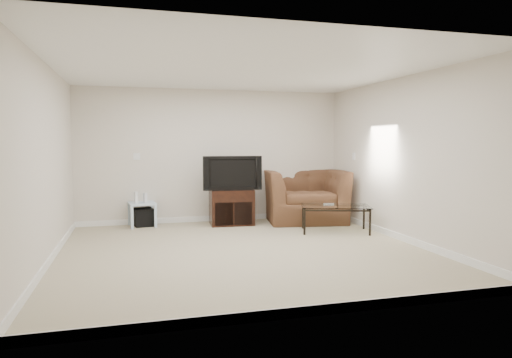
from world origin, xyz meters
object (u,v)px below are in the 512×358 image
object	(u,v)px
television	(232,173)
subwoofer	(144,218)
side_table	(142,214)
recliner	(305,187)
tv_stand	(232,207)
coffee_table	(335,219)

from	to	relation	value
television	subwoofer	world-z (taller)	television
side_table	recliner	distance (m)	3.07
recliner	television	bearing A→B (deg)	-169.56
side_table	tv_stand	bearing A→B (deg)	-8.22
television	side_table	distance (m)	1.77
subwoofer	recliner	world-z (taller)	recliner
side_table	coffee_table	xyz separation A→B (m)	(3.13, -1.39, 0.01)
subwoofer	coffee_table	world-z (taller)	coffee_table
television	recliner	xyz separation A→B (m)	(1.44, 0.03, -0.30)
recliner	coffee_table	world-z (taller)	recliner
television	coffee_table	xyz separation A→B (m)	(1.54, -1.12, -0.73)
subwoofer	coffee_table	bearing A→B (deg)	-24.37
tv_stand	television	world-z (taller)	television
coffee_table	tv_stand	bearing A→B (deg)	143.06
television	side_table	bearing A→B (deg)	173.43
subwoofer	recliner	xyz separation A→B (m)	(3.01, -0.25, 0.50)
tv_stand	television	size ratio (longest dim) A/B	0.78
side_table	recliner	xyz separation A→B (m)	(3.03, -0.23, 0.44)
subwoofer	recliner	distance (m)	3.06
coffee_table	side_table	bearing A→B (deg)	156.12
tv_stand	coffee_table	xyz separation A→B (m)	(1.54, -1.16, -0.10)
television	side_table	size ratio (longest dim) A/B	2.21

